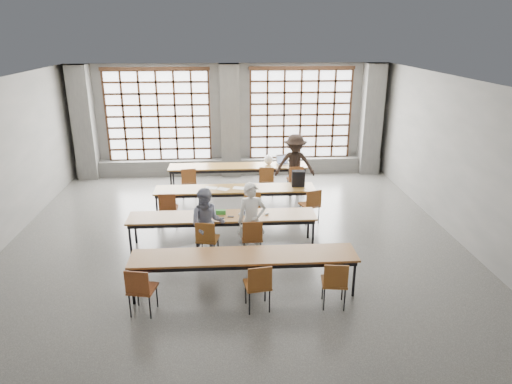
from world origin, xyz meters
TOP-DOWN VIEW (x-y plane):
  - floor at (0.00, 0.00)m, footprint 11.00×11.00m
  - ceiling at (0.00, 0.00)m, footprint 11.00×11.00m
  - wall_back at (0.00, 5.50)m, footprint 10.00×0.00m
  - wall_front at (0.00, -5.50)m, footprint 10.00×0.00m
  - wall_right at (5.00, 0.00)m, footprint 0.00×11.00m
  - column_left at (-4.50, 5.22)m, footprint 0.60×0.55m
  - column_mid at (0.00, 5.22)m, footprint 0.60×0.55m
  - column_right at (4.50, 5.22)m, footprint 0.60×0.55m
  - window_left at (-2.25, 5.42)m, footprint 3.32×0.12m
  - window_right at (2.25, 5.42)m, footprint 3.32×0.12m
  - sill_ledge at (0.00, 5.30)m, footprint 9.80×0.35m
  - desk_row_a at (0.18, 3.77)m, footprint 4.00×0.70m
  - desk_row_b at (0.06, 1.78)m, footprint 4.00×0.70m
  - desk_row_c at (-0.25, 0.02)m, footprint 4.00×0.70m
  - desk_row_d at (0.14, -1.81)m, footprint 4.00×0.70m
  - chair_back_left at (-1.21, 3.14)m, footprint 0.47×0.48m
  - chair_back_mid at (0.97, 3.14)m, footprint 0.47×0.47m
  - chair_back_right at (1.79, 3.14)m, footprint 0.44×0.45m
  - chair_mid_left at (-1.54, 1.15)m, footprint 0.42×0.43m
  - chair_mid_centre at (0.45, 1.15)m, footprint 0.43×0.44m
  - chair_mid_right at (1.88, 1.15)m, footprint 0.53×0.53m
  - chair_front_left at (-0.57, -0.61)m, footprint 0.49×0.50m
  - chair_front_right at (0.35, -0.61)m, footprint 0.43×0.43m
  - chair_near_left at (-1.58, -2.44)m, footprint 0.49×0.50m
  - chair_near_mid at (0.35, -2.44)m, footprint 0.47×0.48m
  - chair_near_right at (1.63, -2.44)m, footprint 0.47×0.48m
  - student_male at (0.35, -0.48)m, footprint 0.62×0.43m
  - student_female at (-0.55, -0.48)m, footprint 0.74×0.58m
  - student_back at (1.78, 3.27)m, footprint 1.16×0.71m
  - laptop_front at (0.32, 0.13)m, footprint 0.45×0.42m
  - laptop_back at (1.52, 3.88)m, footprint 0.41×0.37m
  - mouse at (0.70, 0.00)m, footprint 0.11×0.09m
  - green_box at (-0.30, 0.10)m, footprint 0.26×0.11m
  - phone at (-0.07, -0.08)m, footprint 0.14×0.08m
  - paper_sheet_a at (-0.54, 1.83)m, footprint 0.34×0.28m
  - paper_sheet_b at (-0.24, 1.73)m, footprint 0.36×0.33m
  - paper_sheet_c at (0.16, 1.78)m, footprint 0.34×0.28m
  - backpack at (1.66, 1.83)m, footprint 0.33×0.22m
  - plastic_bag at (1.08, 3.82)m, footprint 0.29×0.25m
  - red_pouch at (-1.56, -2.36)m, footprint 0.20×0.08m

SIDE VIEW (x-z plane):
  - floor at x=0.00m, z-range 0.00..0.00m
  - sill_ledge at x=0.00m, z-range 0.00..0.50m
  - red_pouch at x=-1.56m, z-range 0.47..0.53m
  - chair_back_left at x=-1.21m, z-range 0.10..0.98m
  - chair_back_mid at x=0.97m, z-range 0.10..0.98m
  - chair_back_right at x=1.79m, z-range 0.10..0.98m
  - chair_mid_left at x=-1.54m, z-range 0.10..0.98m
  - chair_mid_centre at x=0.45m, z-range 0.10..0.98m
  - chair_mid_right at x=1.88m, z-range 0.10..0.98m
  - chair_front_left at x=-0.57m, z-range 0.10..0.98m
  - chair_front_right at x=0.35m, z-range 0.10..0.98m
  - chair_near_left at x=-1.58m, z-range 0.10..0.98m
  - chair_near_mid at x=0.35m, z-range 0.10..0.98m
  - chair_near_right at x=1.63m, z-range 0.10..0.98m
  - desk_row_a at x=0.18m, z-range 0.30..1.03m
  - desk_row_b at x=0.06m, z-range 0.30..1.03m
  - desk_row_c at x=-0.25m, z-range 0.30..1.03m
  - desk_row_d at x=0.14m, z-range 0.30..1.03m
  - paper_sheet_a at x=-0.54m, z-range 0.73..0.73m
  - paper_sheet_b at x=-0.24m, z-range 0.73..0.73m
  - paper_sheet_c at x=0.16m, z-range 0.73..0.73m
  - phone at x=-0.07m, z-range 0.73..0.74m
  - mouse at x=0.70m, z-range 0.73..0.77m
  - student_female at x=-0.55m, z-range 0.00..1.51m
  - green_box at x=-0.30m, z-range 0.73..0.82m
  - laptop_front at x=0.32m, z-range 0.66..0.92m
  - laptop_back at x=1.52m, z-range 0.66..0.92m
  - student_male at x=0.35m, z-range 0.00..1.60m
  - student_back at x=1.78m, z-range 0.00..1.74m
  - plastic_bag at x=1.08m, z-range 0.73..1.02m
  - backpack at x=1.66m, z-range 0.73..1.13m
  - wall_back at x=0.00m, z-range -3.25..6.75m
  - wall_front at x=0.00m, z-range -3.25..6.75m
  - wall_right at x=5.00m, z-range -3.75..7.25m
  - column_left at x=-4.50m, z-range 0.00..3.50m
  - column_mid at x=0.00m, z-range 0.00..3.50m
  - column_right at x=4.50m, z-range 0.00..3.50m
  - window_left at x=-2.25m, z-range 0.40..3.40m
  - window_right at x=2.25m, z-range 0.40..3.40m
  - ceiling at x=0.00m, z-range 3.50..3.50m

